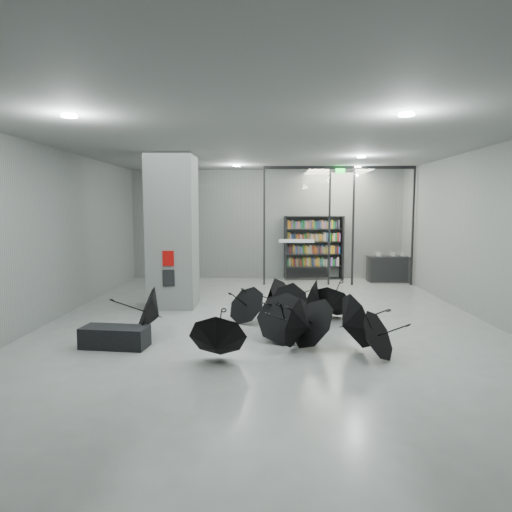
{
  "coord_description": "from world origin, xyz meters",
  "views": [
    {
      "loc": [
        -0.08,
        -9.91,
        2.59
      ],
      "look_at": [
        -0.3,
        1.5,
        1.4
      ],
      "focal_mm": 31.96,
      "sensor_mm": 36.0,
      "label": 1
    }
  ],
  "objects_px": {
    "bookshelf": "(314,248)",
    "umbrella_cluster": "(284,321)",
    "shop_counter": "(389,269)",
    "bench": "(115,337)",
    "column": "(173,231)"
  },
  "relations": [
    {
      "from": "shop_counter",
      "to": "umbrella_cluster",
      "type": "relative_size",
      "value": 0.28
    },
    {
      "from": "column",
      "to": "shop_counter",
      "type": "distance_m",
      "value": 8.18
    },
    {
      "from": "umbrella_cluster",
      "to": "bench",
      "type": "bearing_deg",
      "value": -164.89
    },
    {
      "from": "shop_counter",
      "to": "umbrella_cluster",
      "type": "bearing_deg",
      "value": -121.93
    },
    {
      "from": "bench",
      "to": "umbrella_cluster",
      "type": "relative_size",
      "value": 0.23
    },
    {
      "from": "column",
      "to": "umbrella_cluster",
      "type": "relative_size",
      "value": 0.74
    },
    {
      "from": "bench",
      "to": "bookshelf",
      "type": "xyz_separation_m",
      "value": [
        4.6,
        8.4,
        0.96
      ]
    },
    {
      "from": "column",
      "to": "bench",
      "type": "bearing_deg",
      "value": -95.99
    },
    {
      "from": "umbrella_cluster",
      "to": "column",
      "type": "bearing_deg",
      "value": 135.23
    },
    {
      "from": "column",
      "to": "bookshelf",
      "type": "height_order",
      "value": "column"
    },
    {
      "from": "bench",
      "to": "shop_counter",
      "type": "bearing_deg",
      "value": 53.98
    },
    {
      "from": "bench",
      "to": "shop_counter",
      "type": "distance_m",
      "value": 10.67
    },
    {
      "from": "column",
      "to": "bookshelf",
      "type": "relative_size",
      "value": 1.72
    },
    {
      "from": "bookshelf",
      "to": "umbrella_cluster",
      "type": "height_order",
      "value": "bookshelf"
    },
    {
      "from": "bookshelf",
      "to": "shop_counter",
      "type": "xyz_separation_m",
      "value": [
        2.64,
        -0.56,
        -0.71
      ]
    }
  ]
}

